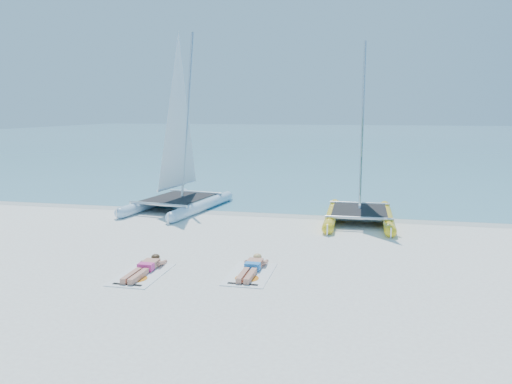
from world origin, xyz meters
The scene contains 9 objects.
ground centered at (0.00, 0.00, 0.00)m, with size 140.00×140.00×0.00m, color white.
sea centered at (0.00, 63.00, 0.01)m, with size 140.00×115.00×0.01m, color #77B0C6.
wet_sand_strip centered at (0.00, 5.50, 0.00)m, with size 140.00×1.40×0.01m, color beige.
catamaran_blue centered at (-4.15, 5.67, 2.15)m, with size 3.31×5.61×7.21m.
catamaran_yellow centered at (2.85, 5.31, 2.06)m, with size 2.34×5.15×6.54m.
towel_a centered at (-2.11, -2.20, 0.01)m, with size 1.00×1.85×0.02m, color white.
sunbather_a centered at (-2.11, -2.01, 0.12)m, with size 0.37×1.73×0.26m.
towel_b centered at (0.41, -1.61, 0.01)m, with size 1.00×1.85×0.02m, color white.
sunbather_b centered at (0.41, -1.41, 0.12)m, with size 0.37×1.73×0.26m.
Camera 1 is at (3.01, -12.74, 3.88)m, focal length 35.00 mm.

